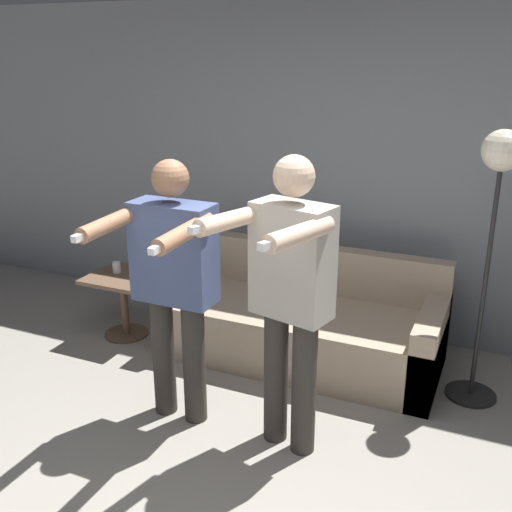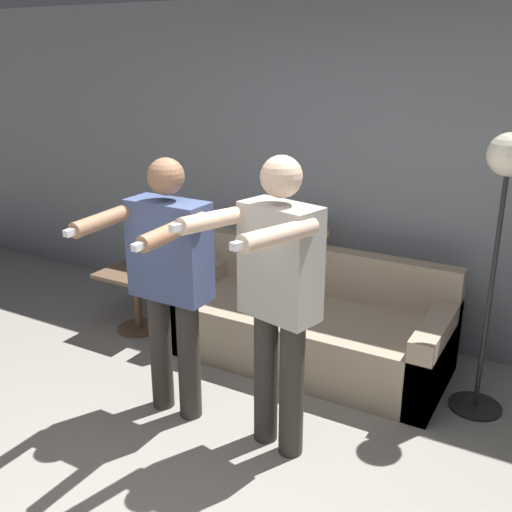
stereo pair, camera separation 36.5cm
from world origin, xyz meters
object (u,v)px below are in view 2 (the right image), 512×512
object	(u,v)px
person_right	(277,290)
floor_lamp	(503,199)
person_left	(169,272)
cat	(305,236)
couch	(308,326)
side_table	(137,287)
cup	(131,263)

from	to	relation	value
person_right	floor_lamp	xyz separation A→B (m)	(0.94, 1.00, 0.40)
person_left	cat	size ratio (longest dim) A/B	3.22
person_left	floor_lamp	world-z (taller)	floor_lamp
couch	side_table	bearing A→B (deg)	-170.58
person_right	side_table	xyz separation A→B (m)	(-1.72, 0.82, -0.61)
couch	floor_lamp	xyz separation A→B (m)	(1.24, -0.06, 1.13)
side_table	cup	distance (m)	0.20
cat	side_table	xyz separation A→B (m)	(-1.24, -0.56, -0.48)
person_left	cat	xyz separation A→B (m)	(0.25, 1.38, -0.10)
person_left	side_table	bearing A→B (deg)	141.28
cat	floor_lamp	xyz separation A→B (m)	(1.42, -0.38, 0.54)
couch	person_left	world-z (taller)	person_left
person_left	side_table	world-z (taller)	person_left
person_right	side_table	size ratio (longest dim) A/B	3.29
couch	person_right	distance (m)	1.32
person_left	cat	distance (m)	1.41
side_table	cup	size ratio (longest dim) A/B	5.95
floor_lamp	side_table	bearing A→B (deg)	-176.21
person_right	cat	world-z (taller)	person_right
couch	cup	size ratio (longest dim) A/B	23.32
cat	cup	size ratio (longest dim) A/B	5.81
couch	cat	xyz separation A→B (m)	(-0.19, 0.32, 0.59)
cat	side_table	world-z (taller)	cat
couch	floor_lamp	bearing A→B (deg)	-2.82
floor_lamp	side_table	distance (m)	2.86
cat	floor_lamp	bearing A→B (deg)	-15.12
side_table	cup	world-z (taller)	cup
person_left	cat	world-z (taller)	person_left
person_left	floor_lamp	distance (m)	2.00
side_table	cup	xyz separation A→B (m)	(-0.07, 0.03, 0.19)
cup	person_left	bearing A→B (deg)	-38.64
floor_lamp	couch	bearing A→B (deg)	177.18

